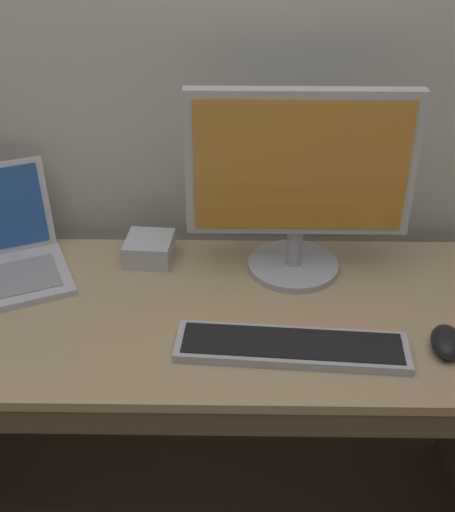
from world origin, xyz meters
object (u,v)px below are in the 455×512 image
(external_monitor, at_px, (299,179))
(external_drive_box, at_px, (149,249))
(computer_mouse, at_px, (447,342))
(wired_keyboard, at_px, (292,347))

(external_monitor, xyz_separation_m, external_drive_box, (-0.35, 0.05, -0.22))
(external_monitor, bearing_deg, computer_mouse, -44.30)
(external_monitor, height_order, external_drive_box, external_monitor)
(external_monitor, bearing_deg, external_drive_box, 171.29)
(wired_keyboard, relative_size, computer_mouse, 4.67)
(computer_mouse, relative_size, external_drive_box, 0.90)
(wired_keyboard, height_order, external_drive_box, external_drive_box)
(computer_mouse, bearing_deg, external_monitor, 145.29)
(wired_keyboard, distance_m, external_drive_box, 0.48)
(computer_mouse, bearing_deg, external_drive_box, 161.91)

